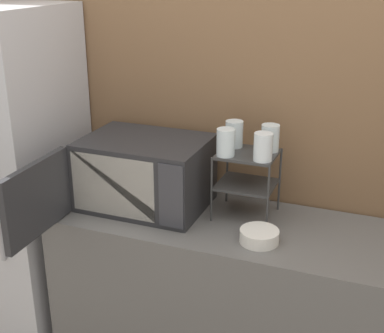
{
  "coord_description": "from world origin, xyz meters",
  "views": [
    {
      "loc": [
        0.55,
        -1.75,
        1.99
      ],
      "look_at": [
        -0.27,
        0.32,
        1.13
      ],
      "focal_mm": 50.0,
      "sensor_mm": 36.0,
      "label": 1
    }
  ],
  "objects": [
    {
      "name": "glass_front_left",
      "position": [
        -0.11,
        0.32,
        1.27
      ],
      "size": [
        0.08,
        0.08,
        0.12
      ],
      "color": "silver",
      "rests_on": "dish_rack"
    },
    {
      "name": "dish_rack",
      "position": [
        -0.03,
        0.39,
        1.12
      ],
      "size": [
        0.26,
        0.23,
        0.3
      ],
      "color": "#333333",
      "rests_on": "counter"
    },
    {
      "name": "bowl",
      "position": [
        0.09,
        0.16,
        0.93
      ],
      "size": [
        0.16,
        0.16,
        0.06
      ],
      "color": "silver",
      "rests_on": "counter"
    },
    {
      "name": "glass_back_left",
      "position": [
        -0.11,
        0.45,
        1.27
      ],
      "size": [
        0.08,
        0.08,
        0.12
      ],
      "color": "silver",
      "rests_on": "dish_rack"
    },
    {
      "name": "wall_back",
      "position": [
        0.0,
        0.62,
        1.3
      ],
      "size": [
        8.0,
        0.06,
        2.6
      ],
      "color": "brown",
      "rests_on": "ground_plane"
    },
    {
      "name": "glass_back_right",
      "position": [
        0.05,
        0.45,
        1.27
      ],
      "size": [
        0.08,
        0.08,
        0.12
      ],
      "color": "silver",
      "rests_on": "dish_rack"
    },
    {
      "name": "counter",
      "position": [
        0.0,
        0.29,
        0.45
      ],
      "size": [
        1.75,
        0.58,
        0.9
      ],
      "color": "#595654",
      "rests_on": "ground_plane"
    },
    {
      "name": "glass_front_right",
      "position": [
        0.05,
        0.32,
        1.27
      ],
      "size": [
        0.08,
        0.08,
        0.12
      ],
      "color": "silver",
      "rests_on": "dish_rack"
    },
    {
      "name": "refrigerator",
      "position": [
        -1.27,
        0.28,
        0.9
      ],
      "size": [
        0.65,
        0.64,
        1.81
      ],
      "color": "#B7B7BC",
      "rests_on": "ground_plane"
    },
    {
      "name": "microwave",
      "position": [
        -0.52,
        0.3,
        1.07
      ],
      "size": [
        0.6,
        0.86,
        0.33
      ],
      "color": "#262628",
      "rests_on": "counter"
    }
  ]
}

